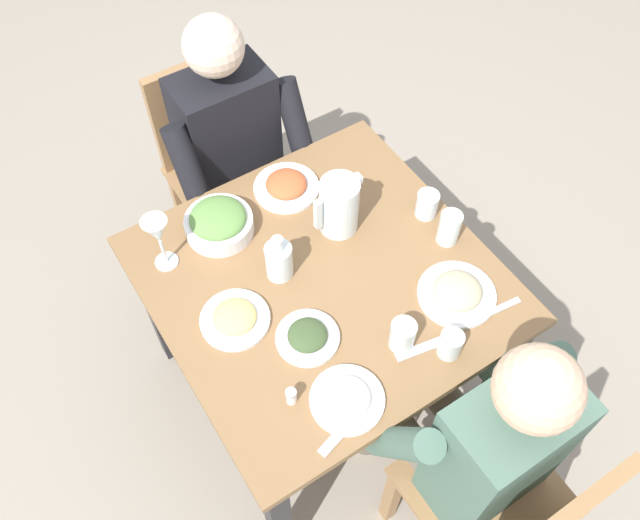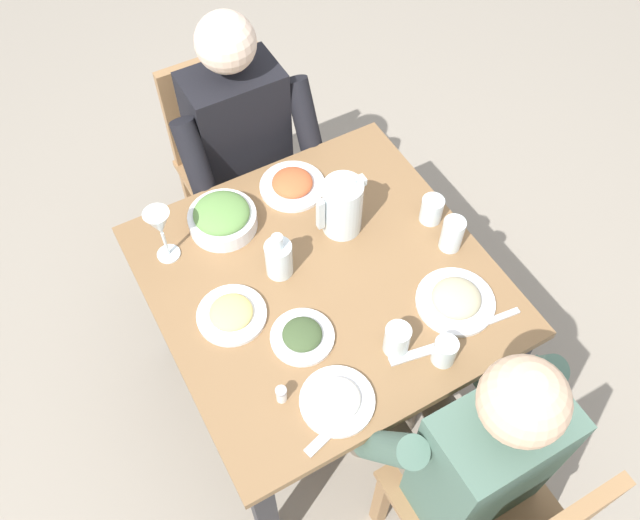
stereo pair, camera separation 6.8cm
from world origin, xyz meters
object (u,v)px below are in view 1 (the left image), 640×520
Objects in this scene: plate_beans at (457,292)px; water_glass_near_right at (427,204)px; water_glass_far_right at (403,335)px; dining_table at (322,297)px; chair_far at (509,512)px; wine_glass at (157,233)px; plate_rice_curry at (286,186)px; water_glass_center at (450,344)px; diner_near at (242,166)px; plate_yoghurt at (347,398)px; oil_carafe at (279,262)px; diner_far at (469,430)px; salt_shaker at (291,396)px; salad_bowl at (219,222)px; chair_near at (220,159)px; water_pitcher at (339,206)px; plate_fries at (235,318)px; water_glass_by_pitcher at (449,228)px; plate_dolmas at (308,336)px.

water_glass_near_right reaches higher than plate_beans.
dining_table is at bearing -78.14° from water_glass_far_right.
wine_glass is at bearing -67.38° from chair_far.
plate_beans is 0.31m from water_glass_near_right.
water_glass_far_right is at bearing 43.89° from water_glass_near_right.
water_glass_center reaches higher than plate_rice_curry.
plate_yoghurt is at bearing 78.05° from diner_near.
water_glass_near_right is at bearing -120.62° from water_glass_center.
plate_yoghurt is 1.20× the size of oil_carafe.
diner_far reaches higher than oil_carafe.
salt_shaker reaches higher than plate_rice_curry.
dining_table is 0.39m from salad_bowl.
chair_near is 0.76m from oil_carafe.
chair_far is at bearing 112.62° from wine_glass.
diner_near and diner_far have the same top height.
diner_near is at bearing -76.85° from water_pitcher.
dining_table is 4.83× the size of plate_fries.
plate_beans is at bearing 139.37° from wine_glass.
plate_rice_curry is (0.20, -0.61, -0.00)m from plate_beans.
salt_shaker is at bearing 15.97° from water_glass_by_pitcher.
plate_beans is (-0.20, -0.32, 0.09)m from diner_far.
water_pitcher reaches higher than plate_dolmas.
water_pitcher is 2.00× the size of water_glass_far_right.
oil_carafe is at bearing -101.98° from plate_dolmas.
diner_far is at bearing 122.51° from plate_fries.
plate_yoghurt is 0.75m from plate_rice_curry.
water_pitcher is 1.67× the size of water_glass_by_pitcher.
salt_shaker is at bearing 1.80° from plate_beans.
plate_beans is 1.27× the size of plate_dolmas.
diner_near is 0.76m from water_glass_by_pitcher.
diner_far is 0.70m from oil_carafe.
plate_fries is at bearing -8.09° from water_glass_by_pitcher.
plate_beans is at bearing -167.77° from plate_yoghurt.
plate_dolmas is (-0.14, 0.16, -0.00)m from plate_fries.
plate_fries and plate_dolmas have the same top height.
chair_near is at bearing -67.96° from water_glass_by_pitcher.
plate_fries is at bearing 60.00° from diner_near.
diner_far is at bearing 85.44° from water_pitcher.
plate_rice_curry is (-0.26, -0.03, -0.02)m from salad_bowl.
plate_dolmas is 2.04× the size of water_glass_near_right.
plate_rice_curry is 0.33m from oil_carafe.
water_pitcher is (-0.15, -0.14, 0.20)m from dining_table.
chair_near reaches higher than plate_rice_curry.
plate_dolmas is 1.08× the size of oil_carafe.
water_glass_by_pitcher is at bearing -121.03° from plate_beans.
water_glass_center is (0.25, 0.42, -0.00)m from water_glass_near_right.
oil_carafe is at bearing -6.17° from water_glass_near_right.
water_glass_center is at bearing -99.72° from chair_far.
diner_near is at bearing -87.71° from diner_far.
diner_near is 0.96m from plate_yoghurt.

